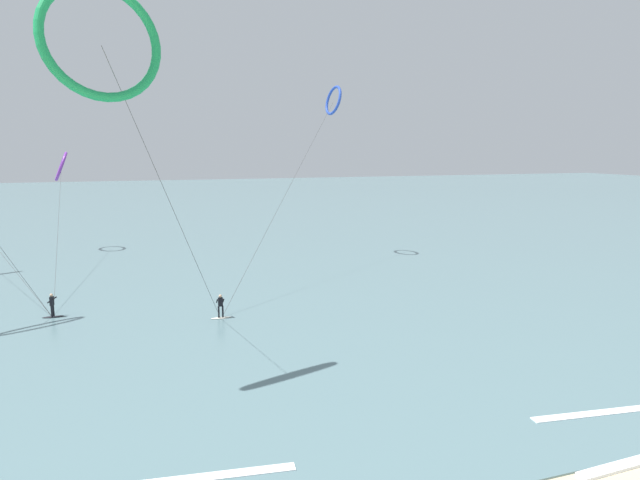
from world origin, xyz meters
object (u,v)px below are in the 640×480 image
Objects in this scene: surfer_charcoal at (52,307)px; kite_violet at (61,167)px; surfer_ivory at (221,308)px; kite_emerald at (101,41)px; kite_cobalt at (333,101)px.

surfer_charcoal is 29.22m from kite_violet.
kite_violet reaches higher than surfer_ivory.
surfer_charcoal is at bearing -2.96° from kite_violet.
kite_violet is (-1.79, 27.77, 8.90)m from surfer_charcoal.
surfer_charcoal is 1.00× the size of surfer_ivory.
kite_emerald reaches higher than kite_violet.
surfer_charcoal is at bearing 90.13° from kite_emerald.
kite_violet is at bearing 113.19° from surfer_ivory.
surfer_charcoal is at bearing -66.66° from kite_cobalt.
surfer_ivory is at bearing -45.04° from kite_cobalt.
surfer_charcoal is 0.09× the size of kite_emerald.
surfer_charcoal is at bearing 161.25° from surfer_ivory.
kite_emerald reaches higher than kite_cobalt.
kite_violet is (-12.89, 31.78, 8.90)m from surfer_ivory.
kite_cobalt is (26.32, 15.07, 15.89)m from surfer_charcoal.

